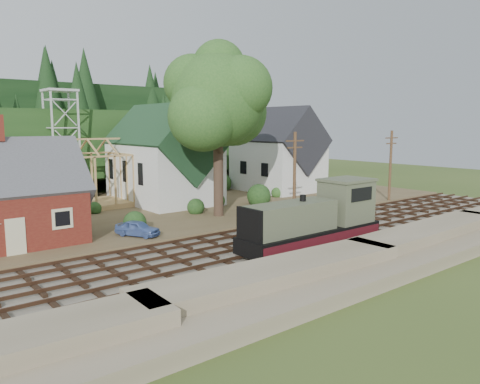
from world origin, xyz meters
TOP-DOWN VIEW (x-y plane):
  - ground at (0.00, 0.00)m, footprint 140.00×140.00m
  - embankment at (0.00, -8.50)m, footprint 64.00×5.00m
  - railroad_bed at (0.00, 0.00)m, footprint 64.00×11.00m
  - village_flat at (0.00, 18.00)m, footprint 64.00×26.00m
  - hillside at (0.00, 42.00)m, footprint 70.00×28.96m
  - ridge at (0.00, 58.00)m, footprint 80.00×20.00m
  - depot at (-16.00, 11.00)m, footprint 10.80×7.41m
  - church at (2.00, 19.68)m, footprint 8.40×15.17m
  - farmhouse at (18.00, 19.00)m, footprint 8.40×10.80m
  - timber_frame at (-6.00, 22.00)m, footprint 8.20×6.20m
  - lattice_tower at (-6.00, 28.00)m, footprint 3.20×3.20m
  - big_tree at (2.17, 10.08)m, footprint 10.90×8.40m
  - telegraph_pole_near at (7.00, 5.20)m, footprint 2.20×0.28m
  - telegraph_pole_far at (22.00, 5.20)m, footprint 2.20×0.28m
  - locomotive at (0.85, -3.00)m, footprint 11.43×2.86m
  - car_blue at (-7.55, 7.31)m, footprint 2.90×3.72m
  - car_red at (28.00, 14.99)m, footprint 4.62×2.46m

SIDE VIEW (x-z plane):
  - ground at x=0.00m, z-range 0.00..0.00m
  - embankment at x=0.00m, z-range -0.80..0.80m
  - hillside at x=0.00m, z-range -6.37..6.37m
  - ridge at x=0.00m, z-range -6.00..6.00m
  - railroad_bed at x=0.00m, z-range 0.00..0.16m
  - village_flat at x=0.00m, z-range 0.00..0.30m
  - car_blue at x=-7.55m, z-range 0.30..1.48m
  - car_red at x=28.00m, z-range 0.30..1.54m
  - locomotive at x=0.85m, z-range -0.25..4.34m
  - depot at x=-16.00m, z-range -1.29..7.71m
  - timber_frame at x=-6.00m, z-range -0.23..6.76m
  - telegraph_pole_near at x=7.00m, z-range 0.25..8.25m
  - telegraph_pole_far at x=22.00m, z-range 0.25..8.25m
  - farmhouse at x=18.00m, z-range -0.43..10.17m
  - church at x=2.00m, z-range -1.32..11.68m
  - lattice_tower at x=-6.00m, z-range 3.97..16.10m
  - big_tree at x=2.17m, z-range 2.87..17.57m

